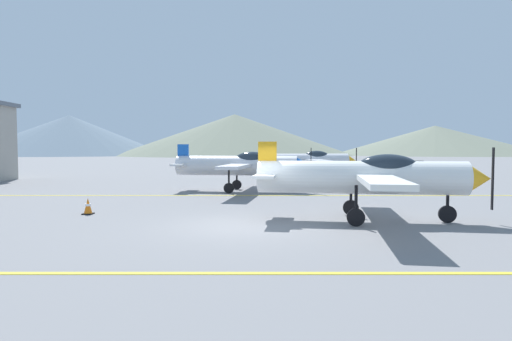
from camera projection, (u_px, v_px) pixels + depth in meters
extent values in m
plane|color=slate|center=(245.00, 226.00, 13.20)|extent=(400.00, 400.00, 0.00)
cube|color=yellow|center=(237.00, 273.00, 8.23)|extent=(80.00, 0.16, 0.01)
cube|color=yellow|center=(250.00, 195.00, 21.80)|extent=(80.00, 0.16, 0.01)
cylinder|color=white|center=(361.00, 177.00, 14.19)|extent=(6.81, 2.06, 1.09)
cone|color=#F2A519|center=(481.00, 179.00, 13.64)|extent=(0.82, 1.02, 0.92)
cube|color=black|center=(494.00, 179.00, 13.58)|extent=(0.06, 0.12, 1.98)
ellipsoid|color=#1E2833|center=(389.00, 168.00, 14.04)|extent=(2.09, 1.17, 0.89)
cube|color=white|center=(373.00, 176.00, 14.13)|extent=(2.35, 8.76, 0.16)
cube|color=white|center=(268.00, 175.00, 14.64)|extent=(1.06, 2.64, 0.10)
cube|color=#F2A519|center=(268.00, 159.00, 14.61)|extent=(0.63, 0.21, 1.19)
cylinder|color=black|center=(449.00, 199.00, 13.81)|extent=(0.10, 0.10, 0.99)
cylinder|color=black|center=(449.00, 214.00, 13.84)|extent=(0.56, 0.20, 0.55)
cylinder|color=black|center=(357.00, 201.00, 13.18)|extent=(0.10, 0.10, 0.99)
cylinder|color=black|center=(357.00, 217.00, 13.20)|extent=(0.56, 0.20, 0.55)
cylinder|color=black|center=(352.00, 194.00, 15.33)|extent=(0.10, 0.10, 0.99)
cylinder|color=black|center=(352.00, 208.00, 15.35)|extent=(0.56, 0.20, 0.55)
cylinder|color=silver|center=(237.00, 166.00, 23.89)|extent=(6.81, 2.08, 1.09)
cone|color=blue|center=(305.00, 166.00, 23.32)|extent=(0.82, 1.02, 0.92)
cube|color=black|center=(312.00, 166.00, 23.26)|extent=(0.06, 0.12, 1.98)
ellipsoid|color=#1E2833|center=(253.00, 160.00, 23.73)|extent=(2.09, 1.18, 0.89)
cube|color=silver|center=(244.00, 165.00, 23.82)|extent=(2.38, 8.76, 0.16)
cube|color=silver|center=(184.00, 164.00, 24.35)|extent=(1.07, 2.64, 0.10)
cube|color=blue|center=(184.00, 155.00, 24.32)|extent=(0.63, 0.21, 1.19)
cylinder|color=black|center=(287.00, 178.00, 23.50)|extent=(0.10, 0.10, 0.99)
cylinder|color=black|center=(287.00, 187.00, 23.52)|extent=(0.56, 0.20, 0.55)
cylinder|color=black|center=(230.00, 179.00, 22.88)|extent=(0.10, 0.10, 0.99)
cylinder|color=black|center=(230.00, 188.00, 22.90)|extent=(0.56, 0.20, 0.55)
cylinder|color=black|center=(238.00, 176.00, 25.02)|extent=(0.10, 0.10, 0.99)
cylinder|color=black|center=(238.00, 185.00, 25.05)|extent=(0.56, 0.20, 0.55)
cylinder|color=silver|center=(306.00, 161.00, 33.50)|extent=(6.80, 1.84, 1.09)
cone|color=#F2A519|center=(352.00, 160.00, 33.90)|extent=(0.79, 1.00, 0.92)
cube|color=black|center=(357.00, 160.00, 33.95)|extent=(0.05, 0.12, 1.98)
ellipsoid|color=#1E2833|center=(318.00, 156.00, 33.58)|extent=(2.06, 1.11, 0.89)
cube|color=silver|center=(311.00, 160.00, 33.54)|extent=(2.06, 8.76, 0.16)
cube|color=silver|center=(267.00, 160.00, 33.16)|extent=(0.98, 2.63, 0.10)
cube|color=#F2A519|center=(267.00, 153.00, 33.13)|extent=(0.63, 0.19, 1.19)
cylinder|color=black|center=(341.00, 169.00, 33.83)|extent=(0.10, 0.10, 0.99)
cylinder|color=black|center=(341.00, 175.00, 33.86)|extent=(0.56, 0.18, 0.55)
cylinder|color=black|center=(307.00, 170.00, 32.43)|extent=(0.10, 0.10, 0.99)
cylinder|color=black|center=(307.00, 176.00, 32.46)|extent=(0.56, 0.18, 0.55)
cylinder|color=black|center=(301.00, 168.00, 34.59)|extent=(0.10, 0.10, 0.99)
cylinder|color=black|center=(301.00, 175.00, 34.61)|extent=(0.56, 0.18, 0.55)
cube|color=white|center=(399.00, 175.00, 27.01)|extent=(4.65, 3.58, 0.75)
cube|color=black|center=(401.00, 165.00, 27.05)|extent=(2.87, 2.52, 0.55)
cylinder|color=black|center=(372.00, 181.00, 27.18)|extent=(0.67, 0.49, 0.64)
cylinder|color=black|center=(393.00, 183.00, 25.58)|extent=(0.67, 0.49, 0.64)
cylinder|color=black|center=(405.00, 180.00, 28.48)|extent=(0.67, 0.49, 0.64)
cylinder|color=black|center=(427.00, 182.00, 26.88)|extent=(0.67, 0.49, 0.64)
cube|color=black|center=(89.00, 214.00, 15.65)|extent=(0.36, 0.36, 0.04)
cone|color=orange|center=(89.00, 206.00, 15.64)|extent=(0.29, 0.29, 0.55)
cylinder|color=white|center=(89.00, 205.00, 15.63)|extent=(0.20, 0.20, 0.08)
cone|color=slate|center=(71.00, 135.00, 150.71)|extent=(67.72, 67.72, 13.89)
cone|color=slate|center=(236.00, 135.00, 147.31)|extent=(79.96, 79.96, 13.97)
cone|color=slate|center=(436.00, 140.00, 152.90)|extent=(72.03, 72.03, 10.41)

